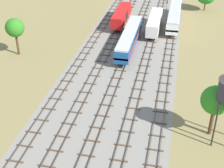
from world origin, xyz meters
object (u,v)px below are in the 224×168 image
object	(u,v)px
diesel_railcar_centre_right_midfar	(174,15)
freight_boxcar_left_mid	(121,15)
diesel_railcar_centre_left_nearest	(129,38)
freight_boxcar_centre_near	(155,22)
signal_post_nearest	(167,7)

from	to	relation	value
diesel_railcar_centre_right_midfar	freight_boxcar_left_mid	bearing A→B (deg)	-169.19
freight_boxcar_left_mid	diesel_railcar_centre_right_midfar	world-z (taller)	diesel_railcar_centre_right_midfar
freight_boxcar_left_mid	diesel_railcar_centre_right_midfar	xyz separation A→B (m)	(13.33, 2.55, 0.15)
diesel_railcar_centre_left_nearest	diesel_railcar_centre_right_midfar	bearing A→B (deg)	61.95
diesel_railcar_centre_right_midfar	diesel_railcar_centre_left_nearest	bearing A→B (deg)	-118.05
diesel_railcar_centre_left_nearest	freight_boxcar_left_mid	distance (m)	14.82
diesel_railcar_centre_left_nearest	freight_boxcar_centre_near	distance (m)	11.85
freight_boxcar_centre_near	signal_post_nearest	bearing A→B (deg)	76.34
freight_boxcar_centre_near	freight_boxcar_left_mid	world-z (taller)	same
diesel_railcar_centre_left_nearest	freight_boxcar_left_mid	world-z (taller)	diesel_railcar_centre_left_nearest
freight_boxcar_left_mid	diesel_railcar_centre_right_midfar	bearing A→B (deg)	10.81
diesel_railcar_centre_right_midfar	signal_post_nearest	xyz separation A→B (m)	(-2.22, 3.42, 0.82)
diesel_railcar_centre_left_nearest	freight_boxcar_centre_near	xyz separation A→B (m)	(4.45, 10.98, -0.15)
signal_post_nearest	diesel_railcar_centre_left_nearest	bearing A→B (deg)	-108.35
diesel_railcar_centre_left_nearest	freight_boxcar_centre_near	world-z (taller)	diesel_railcar_centre_left_nearest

